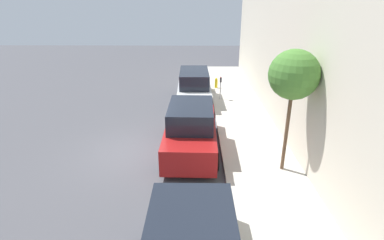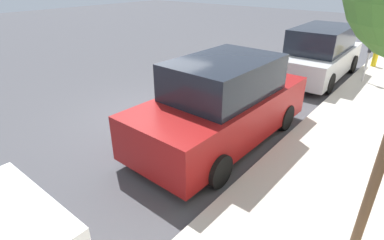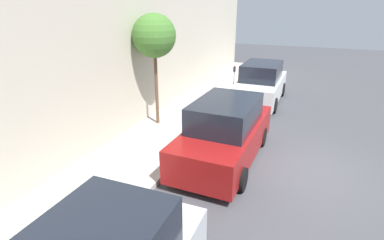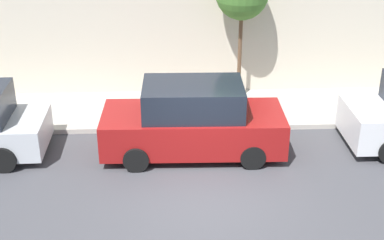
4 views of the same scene
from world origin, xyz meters
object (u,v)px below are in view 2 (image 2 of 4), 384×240
object	(u,v)px
parked_suv_second	(223,104)
parking_meter_far	(368,58)
parked_minivan_third	(320,54)
fire_hydrant	(375,58)

from	to	relation	value
parked_suv_second	parking_meter_far	xyz separation A→B (m)	(1.69, 6.50, 0.06)
parked_minivan_third	parking_meter_far	distance (m)	1.60
parked_suv_second	fire_hydrant	world-z (taller)	parked_suv_second
parking_meter_far	fire_hydrant	distance (m)	2.46
parked_suv_second	parked_minivan_third	xyz separation A→B (m)	(0.09, 6.36, -0.01)
parked_suv_second	fire_hydrant	bearing A→B (deg)	79.90
parked_suv_second	parked_minivan_third	world-z (taller)	parked_suv_second
parked_minivan_third	parking_meter_far	bearing A→B (deg)	4.68
parking_meter_far	parked_minivan_third	bearing A→B (deg)	-175.32
fire_hydrant	parked_minivan_third	bearing A→B (deg)	-120.57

